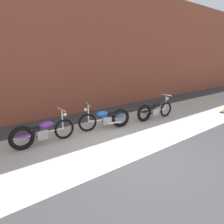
{
  "coord_description": "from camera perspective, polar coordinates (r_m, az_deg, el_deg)",
  "views": [
    {
      "loc": [
        -3.43,
        -3.2,
        2.6
      ],
      "look_at": [
        0.45,
        2.0,
        0.75
      ],
      "focal_mm": 30.61,
      "sensor_mm": 36.0,
      "label": 1
    }
  ],
  "objects": [
    {
      "name": "ground_plane",
      "position": [
        5.37,
        9.14,
        -13.3
      ],
      "size": [
        80.0,
        80.0,
        0.0
      ],
      "primitive_type": "plane",
      "color": "#38383A"
    },
    {
      "name": "brick_building_wall",
      "position": [
        9.09,
        -15.34,
        18.34
      ],
      "size": [
        36.0,
        0.5,
        6.14
      ],
      "primitive_type": "cube",
      "color": "brown",
      "rests_on": "ground"
    },
    {
      "name": "motorcycle_purple",
      "position": [
        6.23,
        -20.93,
        -5.89
      ],
      "size": [
        2.01,
        0.58,
        1.03
      ],
      "rotation": [
        0.0,
        0.0,
        0.01
      ],
      "color": "black",
      "rests_on": "ground"
    },
    {
      "name": "sidewalk_slab",
      "position": [
        6.56,
        -1.91,
        -7.42
      ],
      "size": [
        36.0,
        3.5,
        0.01
      ],
      "primitive_type": "cube",
      "color": "#B2ADA3",
      "rests_on": "ground"
    },
    {
      "name": "motorcycle_blue",
      "position": [
        7.17,
        -1.05,
        -1.97
      ],
      "size": [
        1.96,
        0.79,
        1.03
      ],
      "rotation": [
        0.0,
        0.0,
        2.87
      ],
      "color": "black",
      "rests_on": "ground"
    },
    {
      "name": "motorcycle_black",
      "position": [
        8.42,
        12.11,
        0.39
      ],
      "size": [
        2.01,
        0.58,
        1.03
      ],
      "rotation": [
        0.0,
        0.0,
        -0.07
      ],
      "color": "black",
      "rests_on": "ground"
    }
  ]
}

